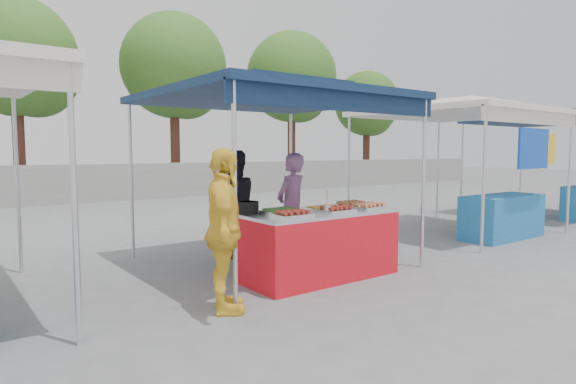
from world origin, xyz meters
TOP-DOWN VIEW (x-y plane):
  - ground_plane at (0.00, 0.00)m, footprint 80.00×80.00m
  - back_wall at (0.00, 11.00)m, footprint 40.00×0.25m
  - main_canopy at (0.00, 0.97)m, footprint 3.20×3.20m
  - neighbor_stall_right at (4.50, 0.57)m, footprint 3.20×3.20m
  - neighbor_stall_far at (8.50, 0.57)m, footprint 3.20×3.20m
  - tree_1 at (-1.39, 12.78)m, footprint 3.76×3.75m
  - tree_2 at (3.95, 12.91)m, footprint 3.97×3.97m
  - tree_3 at (9.67, 13.00)m, footprint 4.06×4.06m
  - tree_4 at (14.74, 13.15)m, footprint 3.42×3.34m
  - vendor_table at (0.00, -0.10)m, footprint 2.00×0.80m
  - food_tray_fl at (-0.65, -0.34)m, footprint 0.42×0.30m
  - food_tray_fm at (0.04, -0.33)m, footprint 0.42×0.30m
  - food_tray_fr at (0.61, -0.34)m, footprint 0.42×0.30m
  - food_tray_bl at (-0.57, -0.00)m, footprint 0.42×0.30m
  - food_tray_bm at (0.05, -0.04)m, footprint 0.42×0.30m
  - food_tray_br at (0.60, -0.02)m, footprint 0.42×0.30m
  - cooking_pot at (-0.85, 0.28)m, footprint 0.26×0.26m
  - skewer_cup at (-0.11, -0.33)m, footprint 0.08×0.08m
  - wok_burner at (1.38, 0.22)m, footprint 0.47×0.47m
  - crate_left at (-0.28, 0.54)m, footprint 0.50×0.35m
  - crate_right at (0.16, 0.69)m, footprint 0.48×0.33m
  - crate_stacked at (0.16, 0.69)m, footprint 0.44×0.31m
  - vendor_woman at (0.26, 0.86)m, footprint 0.67×0.54m
  - helper_man at (-0.25, 1.64)m, footprint 0.79×0.62m
  - customer_person at (-1.62, -0.50)m, footprint 0.80×1.04m

SIDE VIEW (x-z plane):
  - ground_plane at x=0.00m, z-range 0.00..0.00m
  - crate_right at x=0.16m, z-range 0.00..0.29m
  - crate_left at x=-0.28m, z-range 0.00..0.30m
  - crate_stacked at x=0.16m, z-range 0.29..0.55m
  - vendor_table at x=0.00m, z-range 0.00..0.85m
  - wok_burner at x=1.38m, z-range 0.07..0.87m
  - back_wall at x=0.00m, z-range 0.00..1.20m
  - vendor_woman at x=0.26m, z-range 0.00..1.58m
  - helper_man at x=-0.25m, z-range 0.00..1.62m
  - customer_person at x=-1.62m, z-range 0.00..1.64m
  - food_tray_fl at x=-0.65m, z-range 0.85..0.92m
  - food_tray_fm at x=0.04m, z-range 0.85..0.92m
  - food_tray_fr at x=0.61m, z-range 0.85..0.92m
  - food_tray_bl at x=-0.57m, z-range 0.85..0.92m
  - food_tray_bm at x=0.05m, z-range 0.85..0.92m
  - food_tray_br at x=0.60m, z-range 0.85..0.92m
  - skewer_cup at x=-0.11m, z-range 0.85..0.96m
  - cooking_pot at x=-0.85m, z-range 0.85..1.00m
  - neighbor_stall_right at x=4.50m, z-range 0.32..2.89m
  - neighbor_stall_far at x=8.50m, z-range 0.32..2.89m
  - main_canopy at x=0.00m, z-range 1.08..3.65m
  - tree_4 at x=14.74m, z-range 1.05..6.79m
  - tree_1 at x=-1.39m, z-range 1.18..7.62m
  - tree_2 at x=3.95m, z-range 1.26..8.09m
  - tree_3 at x=9.67m, z-range 1.29..8.27m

